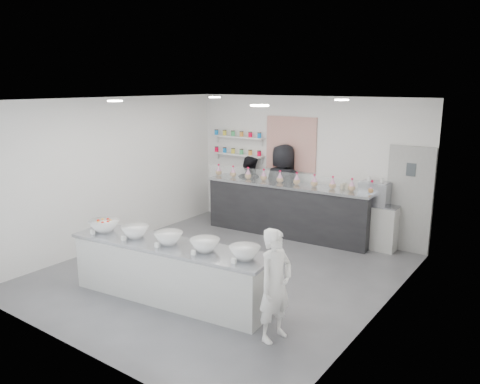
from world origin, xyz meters
name	(u,v)px	position (x,y,z in m)	size (l,w,h in m)	color
floor	(223,272)	(0.00, 0.00, 0.00)	(6.00, 6.00, 0.00)	#515156
ceiling	(221,100)	(0.00, 0.00, 3.00)	(6.00, 6.00, 0.00)	white
back_wall	(305,165)	(0.00, 3.00, 1.50)	(5.50, 5.50, 0.00)	white
left_wall	(114,172)	(-2.75, 0.00, 1.50)	(6.00, 6.00, 0.00)	white
right_wall	(382,216)	(2.75, 0.00, 1.50)	(6.00, 6.00, 0.00)	white
back_door	(409,200)	(2.30, 2.97, 1.05)	(0.88, 0.04, 2.10)	#969693
pattern_panel	(291,144)	(-0.35, 2.98, 1.95)	(1.25, 0.03, 1.20)	#A53324
jar_shelf_lower	(238,154)	(-1.75, 2.90, 1.60)	(1.45, 0.22, 0.04)	silver
jar_shelf_upper	(238,137)	(-1.75, 2.90, 2.02)	(1.45, 0.22, 0.04)	silver
preserve_jars	(237,143)	(-1.75, 2.88, 1.88)	(1.45, 0.10, 0.56)	#F4002F
downlight_0	(115,101)	(-1.40, -1.00, 2.98)	(0.24, 0.24, 0.02)	white
downlight_1	(260,105)	(1.40, -1.00, 2.98)	(0.24, 0.24, 0.02)	white
downlight_2	(215,97)	(-1.40, 1.60, 2.98)	(0.24, 0.24, 0.02)	white
downlight_3	(342,100)	(1.40, 1.60, 2.98)	(0.24, 0.24, 0.02)	white
prep_counter	(170,272)	(-0.03, -1.29, 0.45)	(3.30, 0.75, 0.90)	beige
back_bar	(288,210)	(-0.13, 2.50, 0.58)	(3.71, 0.68, 1.15)	black
sneeze_guard	(282,179)	(-0.10, 2.18, 1.31)	(3.66, 0.02, 0.31)	white
espresso_ledge	(366,225)	(1.55, 2.78, 0.46)	(1.24, 0.39, 0.92)	beige
espresso_machine	(375,193)	(1.68, 2.78, 1.14)	(0.57, 0.39, 0.43)	#93969E
cup_stacks	(346,192)	(1.07, 2.78, 1.08)	(0.24, 0.24, 0.33)	tan
prep_bowls	(168,238)	(-0.03, -1.29, 0.99)	(3.04, 0.54, 0.17)	white
label_cards	(139,251)	(-0.09, -1.82, 0.94)	(2.66, 0.04, 0.07)	white
cookie_bags	(288,178)	(-0.13, 2.50, 1.28)	(3.75, 0.15, 0.27)	pink
woman_prep	(275,285)	(1.88, -1.34, 0.75)	(0.54, 0.36, 1.49)	white
staff_left	(249,190)	(-1.31, 2.75, 0.81)	(0.79, 0.61, 1.62)	black
staff_right	(283,188)	(-0.40, 2.75, 0.98)	(0.96, 0.62, 1.96)	black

